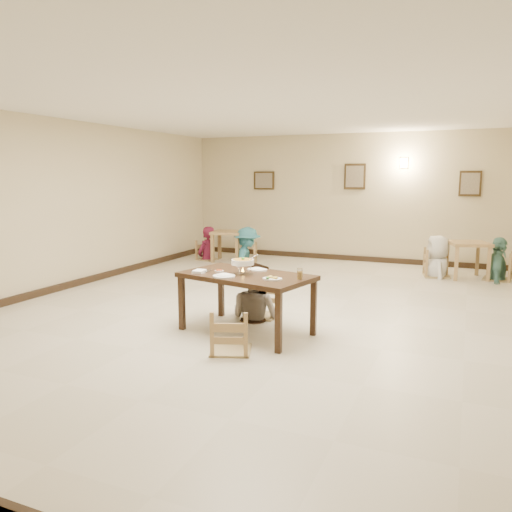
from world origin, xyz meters
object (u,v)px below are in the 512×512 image
at_px(bg_table_left, 228,237).
at_px(bg_diner_a, 207,226).
at_px(curry_warmer, 243,262).
at_px(bg_chair_lr, 247,244).
at_px(drink_glass, 300,274).
at_px(main_table, 246,280).
at_px(bg_diner_d, 500,237).
at_px(chair_near, 230,311).
at_px(chair_far, 260,284).
at_px(bg_diner_c, 439,235).
at_px(main_diner, 255,262).
at_px(bg_chair_rl, 438,251).
at_px(bg_diner_b, 247,227).
at_px(bg_table_right, 468,249).
at_px(bg_chair_rr, 499,254).
at_px(bg_chair_ll, 207,242).

height_order(bg_table_left, bg_diner_a, bg_diner_a).
distance_m(curry_warmer, bg_chair_lr, 5.29).
xyz_separation_m(curry_warmer, drink_glass, (0.78, -0.04, -0.09)).
xyz_separation_m(main_table, bg_diner_a, (-3.21, 4.80, 0.13)).
bearing_deg(bg_diner_d, curry_warmer, 149.31).
bearing_deg(bg_chair_lr, chair_near, 5.54).
height_order(chair_far, bg_diner_a, bg_diner_a).
bearing_deg(bg_diner_a, bg_diner_c, 101.58).
bearing_deg(bg_table_left, main_diner, -59.24).
height_order(curry_warmer, bg_diner_a, bg_diner_a).
height_order(chair_far, main_diner, main_diner).
bearing_deg(bg_diner_a, bg_chair_rl, 101.58).
distance_m(curry_warmer, bg_diner_b, 5.27).
distance_m(bg_table_right, bg_chair_rr, 0.56).
xyz_separation_m(bg_chair_ll, bg_diner_d, (6.36, 0.15, 0.40)).
xyz_separation_m(main_table, bg_diner_d, (3.15, 4.96, 0.15)).
xyz_separation_m(bg_table_right, bg_diner_d, (0.55, 0.04, 0.25)).
relative_size(main_diner, bg_chair_ll, 1.81).
bearing_deg(bg_diner_d, chair_near, 154.03).
distance_m(bg_table_right, bg_diner_b, 4.75).
bearing_deg(drink_glass, bg_diner_a, 129.05).
bearing_deg(bg_chair_rl, bg_chair_rr, -95.19).
height_order(chair_far, drink_glass, chair_far).
bearing_deg(bg_chair_lr, bg_diner_a, -106.42).
distance_m(drink_glass, bg_diner_d, 5.56).
bearing_deg(main_table, bg_table_right, 75.00).
distance_m(bg_diner_b, bg_diner_d, 5.30).
xyz_separation_m(bg_chair_lr, bg_chair_rl, (4.19, 0.03, 0.08)).
height_order(main_diner, bg_diner_b, bg_diner_b).
bearing_deg(bg_chair_ll, bg_table_right, -77.58).
bearing_deg(bg_chair_ll, chair_near, -137.56).
distance_m(main_diner, bg_diner_b, 4.63).
relative_size(chair_far, bg_chair_rl, 0.90).
bearing_deg(bg_diner_a, chair_far, 48.52).
distance_m(drink_glass, bg_chair_lr, 5.67).
xyz_separation_m(bg_chair_rl, bg_diner_a, (-5.25, -0.03, 0.29)).
bearing_deg(drink_glass, bg_chair_lr, 120.63).
relative_size(curry_warmer, bg_diner_d, 0.19).
relative_size(chair_far, bg_chair_rr, 0.91).
bearing_deg(bg_diner_c, main_diner, -43.14).
distance_m(curry_warmer, bg_chair_ll, 5.79).
height_order(bg_table_right, bg_diner_a, bg_diner_a).
height_order(curry_warmer, bg_diner_d, bg_diner_d).
distance_m(main_diner, bg_chair_rr, 5.44).
distance_m(bg_chair_lr, bg_diner_b, 0.40).
bearing_deg(main_diner, bg_chair_rr, -111.18).
xyz_separation_m(main_diner, bg_diner_c, (2.19, 4.20, 0.03)).
xyz_separation_m(bg_diner_a, bg_diner_d, (6.36, 0.15, 0.03)).
height_order(chair_near, bg_diner_a, bg_diner_a).
bearing_deg(bg_chair_lr, bg_table_left, -114.22).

